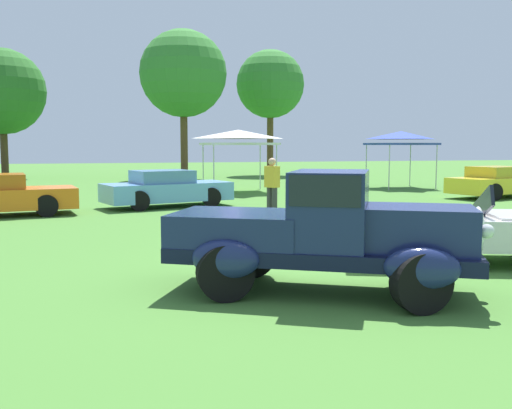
% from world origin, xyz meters
% --- Properties ---
extents(ground_plane, '(120.00, 120.00, 0.00)m').
position_xyz_m(ground_plane, '(0.00, 0.00, 0.00)').
color(ground_plane, '#42752D').
extents(feature_pickup_truck, '(4.35, 3.22, 1.70)m').
position_xyz_m(feature_pickup_truck, '(-0.10, -0.55, 0.86)').
color(feature_pickup_truck, black).
rests_on(feature_pickup_truck, ground_plane).
extents(neighbor_convertible, '(4.64, 3.06, 1.40)m').
position_xyz_m(neighbor_convertible, '(3.19, 0.78, 0.58)').
color(neighbor_convertible, silver).
rests_on(neighbor_convertible, ground_plane).
extents(show_car_skyblue, '(4.47, 2.81, 1.22)m').
position_xyz_m(show_car_skyblue, '(-1.07, 11.37, 0.60)').
color(show_car_skyblue, '#669EDB').
rests_on(show_car_skyblue, ground_plane).
extents(show_car_yellow, '(4.57, 2.83, 1.22)m').
position_xyz_m(show_car_yellow, '(11.86, 11.57, 0.60)').
color(show_car_yellow, yellow).
rests_on(show_car_yellow, ground_plane).
extents(spectator_between_cars, '(0.40, 0.47, 1.69)m').
position_xyz_m(spectator_between_cars, '(1.53, 7.73, 0.91)').
color(spectator_between_cars, '#383838').
rests_on(spectator_between_cars, ground_plane).
extents(canopy_tent_center_field, '(2.98, 2.98, 2.71)m').
position_xyz_m(canopy_tent_center_field, '(2.61, 16.76, 2.42)').
color(canopy_tent_center_field, '#B7B7BC').
rests_on(canopy_tent_center_field, ground_plane).
extents(canopy_tent_right_field, '(2.68, 2.68, 2.71)m').
position_xyz_m(canopy_tent_right_field, '(10.67, 17.22, 2.42)').
color(canopy_tent_right_field, '#B7B7BC').
rests_on(canopy_tent_right_field, ground_plane).
extents(treeline_far_left, '(5.23, 5.23, 7.92)m').
position_xyz_m(treeline_far_left, '(-9.05, 30.60, 5.29)').
color(treeline_far_left, '#47331E').
rests_on(treeline_far_left, ground_plane).
extents(treeline_mid_left, '(5.24, 5.24, 8.96)m').
position_xyz_m(treeline_mid_left, '(1.65, 27.50, 6.32)').
color(treeline_mid_left, brown).
rests_on(treeline_mid_left, ground_plane).
extents(treeline_center, '(4.61, 4.61, 8.48)m').
position_xyz_m(treeline_center, '(7.96, 30.51, 6.14)').
color(treeline_center, brown).
rests_on(treeline_center, ground_plane).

